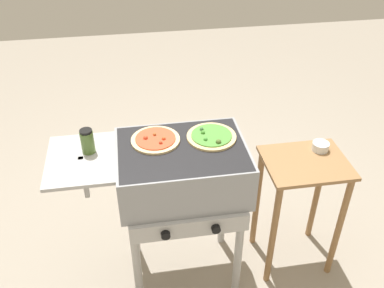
# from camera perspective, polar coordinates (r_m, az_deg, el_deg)

# --- Properties ---
(ground_plane) EXTENTS (8.00, 8.00, 0.00)m
(ground_plane) POSITION_cam_1_polar(r_m,az_deg,el_deg) (2.69, -1.09, -16.34)
(ground_plane) COLOR gray
(grill) EXTENTS (0.96, 0.53, 0.90)m
(grill) POSITION_cam_1_polar(r_m,az_deg,el_deg) (2.15, -1.67, -3.80)
(grill) COLOR gray
(grill) RESTS_ON ground_plane
(pizza_pepperoni) EXTENTS (0.24, 0.24, 0.03)m
(pizza_pepperoni) POSITION_cam_1_polar(r_m,az_deg,el_deg) (2.12, -4.90, 0.60)
(pizza_pepperoni) COLOR beige
(pizza_pepperoni) RESTS_ON grill
(pizza_veggie) EXTENTS (0.25, 0.25, 0.04)m
(pizza_veggie) POSITION_cam_1_polar(r_m,az_deg,el_deg) (2.14, 2.61, 1.02)
(pizza_veggie) COLOR #E0C17F
(pizza_veggie) RESTS_ON grill
(sauce_jar) EXTENTS (0.06, 0.06, 0.12)m
(sauce_jar) POSITION_cam_1_polar(r_m,az_deg,el_deg) (2.07, -13.79, 0.37)
(sauce_jar) COLOR #4C6B2D
(sauce_jar) RESTS_ON grill
(prep_table) EXTENTS (0.44, 0.36, 0.74)m
(prep_table) POSITION_cam_1_polar(r_m,az_deg,el_deg) (2.45, 14.29, -6.14)
(prep_table) COLOR olive
(prep_table) RESTS_ON ground_plane
(topping_bowl_near) EXTENTS (0.09, 0.09, 0.04)m
(topping_bowl_near) POSITION_cam_1_polar(r_m,az_deg,el_deg) (2.42, 16.77, -0.34)
(topping_bowl_near) COLOR silver
(topping_bowl_near) RESTS_ON prep_table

